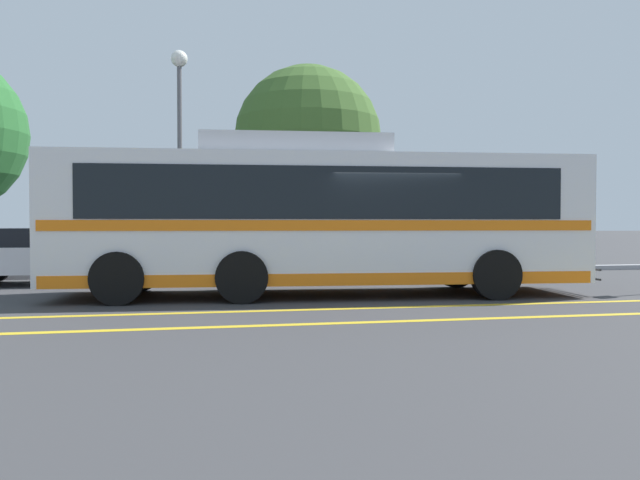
# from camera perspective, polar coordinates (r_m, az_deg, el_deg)

# --- Properties ---
(ground_plane) EXTENTS (220.00, 220.00, 0.00)m
(ground_plane) POSITION_cam_1_polar(r_m,az_deg,el_deg) (13.27, 5.65, -5.06)
(ground_plane) COLOR #38383A
(lane_strip_0) EXTENTS (30.91, 0.20, 0.01)m
(lane_strip_0) POSITION_cam_1_polar(r_m,az_deg,el_deg) (11.14, 2.21, -6.30)
(lane_strip_0) COLOR gold
(lane_strip_0) RESTS_ON ground_plane
(lane_strip_1) EXTENTS (30.91, 0.20, 0.01)m
(lane_strip_1) POSITION_cam_1_polar(r_m,az_deg,el_deg) (9.65, 4.36, -7.51)
(lane_strip_1) COLOR gold
(lane_strip_1) RESTS_ON ground_plane
(curb_strip) EXTENTS (38.91, 0.36, 0.15)m
(curb_strip) POSITION_cam_1_polar(r_m,az_deg,el_deg) (18.52, -3.22, -2.97)
(curb_strip) COLOR #99999E
(curb_strip) RESTS_ON ground_plane
(transit_bus) EXTENTS (11.37, 3.42, 3.31)m
(transit_bus) POSITION_cam_1_polar(r_m,az_deg,el_deg) (13.18, -0.07, 2.19)
(transit_bus) COLOR silver
(transit_bus) RESTS_ON ground_plane
(parked_car_1) EXTENTS (4.30, 2.11, 1.41)m
(parked_car_1) POSITION_cam_1_polar(r_m,az_deg,el_deg) (17.07, -24.13, -1.30)
(parked_car_1) COLOR silver
(parked_car_1) RESTS_ON ground_plane
(parked_car_2) EXTENTS (4.17, 2.07, 1.53)m
(parked_car_2) POSITION_cam_1_polar(r_m,az_deg,el_deg) (16.93, -3.15, -1.05)
(parked_car_2) COLOR silver
(parked_car_2) RESTS_ON ground_plane
(parked_car_3) EXTENTS (4.65, 1.94, 1.34)m
(parked_car_3) POSITION_cam_1_polar(r_m,az_deg,el_deg) (18.35, 15.05, -1.16)
(parked_car_3) COLOR #4C3823
(parked_car_3) RESTS_ON ground_plane
(street_lamp) EXTENTS (0.50, 0.50, 6.76)m
(street_lamp) POSITION_cam_1_polar(r_m,az_deg,el_deg) (19.73, -12.72, 11.18)
(street_lamp) COLOR #59595E
(street_lamp) RESTS_ON ground_plane
(tree_0) EXTENTS (5.07, 5.07, 6.97)m
(tree_0) POSITION_cam_1_polar(r_m,az_deg,el_deg) (21.85, -1.11, 9.17)
(tree_0) COLOR #513823
(tree_0) RESTS_ON ground_plane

